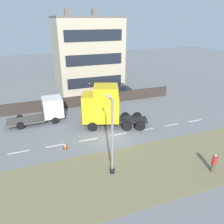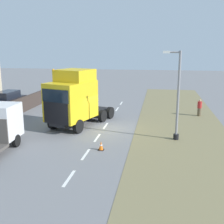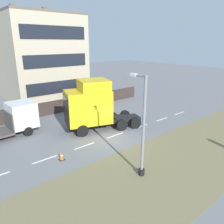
% 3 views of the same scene
% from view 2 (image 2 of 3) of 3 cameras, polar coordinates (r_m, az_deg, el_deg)
% --- Properties ---
extents(ground_plane, '(120.00, 120.00, 0.00)m').
position_cam_2_polar(ground_plane, '(22.33, -1.64, -3.28)').
color(ground_plane, slate).
rests_on(ground_plane, ground).
extents(grass_verge, '(7.00, 44.00, 0.01)m').
position_cam_2_polar(grass_verge, '(22.01, 13.92, -3.89)').
color(grass_verge, olive).
rests_on(grass_verge, ground).
extents(lane_markings, '(0.16, 21.00, 0.00)m').
position_cam_2_polar(lane_markings, '(22.99, -1.30, -2.79)').
color(lane_markings, white).
rests_on(lane_markings, ground).
extents(lorry_cab, '(4.57, 7.25, 4.73)m').
position_cam_2_polar(lorry_cab, '(22.25, -7.83, 2.65)').
color(lorry_cab, black).
rests_on(lorry_cab, ground).
extents(parked_car, '(2.06, 4.73, 1.99)m').
position_cam_2_polar(parked_car, '(29.98, -20.52, 2.02)').
color(parked_car, black).
rests_on(parked_car, ground).
extents(lamp_post, '(1.31, 0.37, 6.06)m').
position_cam_2_polar(lamp_post, '(19.42, 13.03, 2.17)').
color(lamp_post, black).
rests_on(lamp_post, ground).
extents(pedestrian, '(0.39, 0.39, 1.57)m').
position_cam_2_polar(pedestrian, '(27.27, 17.34, 0.78)').
color(pedestrian, brown).
rests_on(pedestrian, ground).
extents(traffic_cone_lead, '(0.36, 0.36, 0.58)m').
position_cam_2_polar(traffic_cone_lead, '(17.59, -2.26, -6.86)').
color(traffic_cone_lead, black).
rests_on(traffic_cone_lead, ground).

